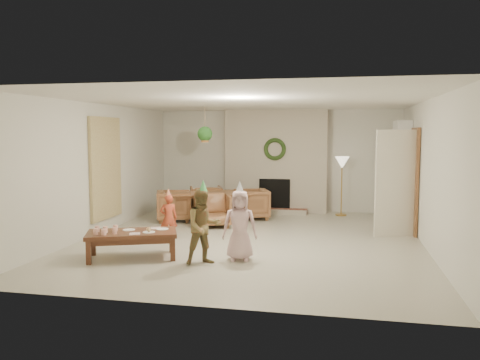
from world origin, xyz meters
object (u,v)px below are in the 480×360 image
(dining_chair_far, at_px, (206,200))
(coffee_table_top, at_px, (132,234))
(dining_chair_near, at_px, (212,210))
(child_plaid, at_px, (203,227))
(child_pink, at_px, (240,225))
(dining_table, at_px, (209,206))
(dining_chair_right, at_px, (251,204))
(child_red, at_px, (169,218))
(dining_chair_left, at_px, (174,206))

(dining_chair_far, distance_m, coffee_table_top, 4.16)
(dining_chair_near, bearing_deg, child_plaid, -98.08)
(coffee_table_top, bearing_deg, child_pink, -13.84)
(dining_table, distance_m, coffee_table_top, 3.45)
(dining_chair_near, bearing_deg, dining_chair_right, 38.66)
(dining_table, bearing_deg, dining_chair_right, 0.00)
(child_plaid, distance_m, child_pink, 0.58)
(dining_chair_right, distance_m, child_plaid, 3.88)
(dining_chair_far, distance_m, child_red, 2.94)
(dining_table, relative_size, dining_chair_left, 2.34)
(coffee_table_top, relative_size, child_pink, 1.26)
(dining_chair_right, xyz_separation_m, child_pink, (0.48, -3.55, 0.20))
(dining_chair_near, xyz_separation_m, child_pink, (1.10, -2.49, 0.20))
(child_pink, bearing_deg, child_red, 136.46)
(dining_chair_near, relative_size, child_pink, 0.69)
(dining_chair_right, distance_m, coffee_table_top, 3.96)
(dining_table, xyz_separation_m, child_red, (-0.13, -2.21, 0.12))
(dining_chair_left, distance_m, coffee_table_top, 3.20)
(dining_chair_right, distance_m, child_red, 2.75)
(dining_table, relative_size, coffee_table_top, 1.29)
(child_plaid, bearing_deg, dining_chair_right, 57.83)
(dining_chair_right, bearing_deg, dining_chair_near, -51.34)
(child_pink, bearing_deg, child_plaid, -155.93)
(dining_chair_left, relative_size, child_plaid, 0.66)
(dining_chair_right, xyz_separation_m, coffee_table_top, (-1.19, -3.78, 0.05))
(dining_chair_left, height_order, coffee_table_top, dining_chair_left)
(dining_chair_near, height_order, coffee_table_top, dining_chair_near)
(child_red, bearing_deg, dining_table, -118.25)
(coffee_table_top, distance_m, child_red, 1.24)
(dining_table, height_order, dining_chair_near, dining_chair_near)
(dining_chair_left, xyz_separation_m, dining_chair_right, (1.62, 0.61, 0.00))
(dining_chair_left, bearing_deg, child_red, 176.19)
(child_red, distance_m, child_plaid, 1.68)
(dining_chair_right, relative_size, child_red, 0.88)
(dining_chair_far, bearing_deg, child_red, 72.06)
(coffee_table_top, xyz_separation_m, child_red, (0.15, 1.23, 0.04))
(child_plaid, height_order, child_pink, child_plaid)
(dining_table, xyz_separation_m, child_pink, (1.38, -3.21, 0.23))
(dining_chair_left, height_order, child_red, child_red)
(dining_chair_near, relative_size, child_plaid, 0.66)
(dining_table, xyz_separation_m, child_plaid, (0.90, -3.53, 0.25))
(dining_chair_far, xyz_separation_m, dining_chair_left, (-0.45, -0.99, 0.00))
(dining_chair_near, xyz_separation_m, child_red, (-0.40, -1.49, 0.08))
(coffee_table_top, xyz_separation_m, child_pink, (1.66, 0.23, 0.15))
(dining_chair_far, bearing_deg, coffee_table_top, 69.17)
(child_red, relative_size, child_pink, 0.78)
(dining_chair_right, height_order, coffee_table_top, dining_chair_right)
(dining_table, height_order, dining_chair_right, dining_chair_right)
(child_red, bearing_deg, dining_chair_right, -136.85)
(dining_table, xyz_separation_m, dining_chair_left, (-0.72, -0.27, 0.03))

